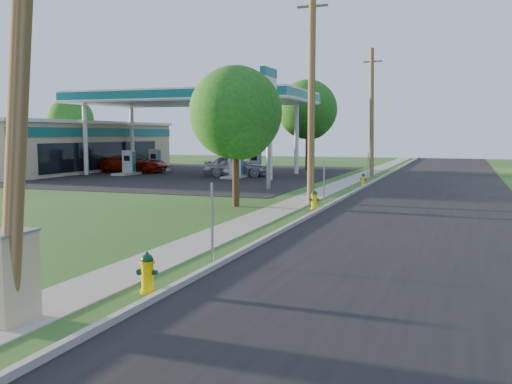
# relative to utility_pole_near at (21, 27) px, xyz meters

# --- Properties ---
(ground_plane) EXTENTS (140.00, 140.00, 0.00)m
(ground_plane) POSITION_rel_utility_pole_near_xyz_m (0.60, 1.00, -4.80)
(ground_plane) COLOR #245318
(ground_plane) RESTS_ON ground
(road) EXTENTS (8.00, 120.00, 0.02)m
(road) POSITION_rel_utility_pole_near_xyz_m (5.10, 11.00, -4.79)
(road) COLOR black
(road) RESTS_ON ground
(curb) EXTENTS (0.15, 120.00, 0.15)m
(curb) POSITION_rel_utility_pole_near_xyz_m (1.10, 11.00, -4.73)
(curb) COLOR #9C9A90
(curb) RESTS_ON ground
(sidewalk) EXTENTS (1.50, 120.00, 0.03)m
(sidewalk) POSITION_rel_utility_pole_near_xyz_m (-0.65, 11.00, -4.79)
(sidewalk) COLOR gray
(sidewalk) RESTS_ON ground
(forecourt) EXTENTS (26.00, 28.00, 0.02)m
(forecourt) POSITION_rel_utility_pole_near_xyz_m (-15.40, 33.00, -4.79)
(forecourt) COLOR black
(forecourt) RESTS_ON ground
(utility_pole_near) EXTENTS (1.40, 0.32, 9.48)m
(utility_pole_near) POSITION_rel_utility_pole_near_xyz_m (0.00, 0.00, 0.00)
(utility_pole_near) COLOR brown
(utility_pole_near) RESTS_ON ground
(utility_pole_mid) EXTENTS (1.40, 0.32, 9.80)m
(utility_pole_mid) POSITION_rel_utility_pole_near_xyz_m (-0.00, 18.00, 0.15)
(utility_pole_mid) COLOR brown
(utility_pole_mid) RESTS_ON ground
(utility_pole_far) EXTENTS (1.40, 0.32, 9.50)m
(utility_pole_far) POSITION_rel_utility_pole_near_xyz_m (-0.00, 36.00, 0.00)
(utility_pole_far) COLOR brown
(utility_pole_far) RESTS_ON ground
(sign_post_near) EXTENTS (0.05, 0.04, 2.00)m
(sign_post_near) POSITION_rel_utility_pole_near_xyz_m (0.85, 5.20, -3.80)
(sign_post_near) COLOR gray
(sign_post_near) RESTS_ON ground
(sign_post_mid) EXTENTS (0.05, 0.04, 2.00)m
(sign_post_mid) POSITION_rel_utility_pole_near_xyz_m (0.85, 17.00, -3.80)
(sign_post_mid) COLOR gray
(sign_post_mid) RESTS_ON ground
(sign_post_far) EXTENTS (0.05, 0.04, 2.00)m
(sign_post_far) POSITION_rel_utility_pole_near_xyz_m (0.85, 29.20, -3.80)
(sign_post_far) COLOR gray
(sign_post_far) RESTS_ON ground
(gas_canopy) EXTENTS (18.18, 9.18, 6.40)m
(gas_canopy) POSITION_rel_utility_pole_near_xyz_m (-13.40, 33.00, 1.09)
(gas_canopy) COLOR silver
(gas_canopy) RESTS_ON ground
(fuel_pump_nw) EXTENTS (1.20, 3.20, 1.90)m
(fuel_pump_nw) POSITION_rel_utility_pole_near_xyz_m (-17.90, 31.00, -4.08)
(fuel_pump_nw) COLOR #9C9A90
(fuel_pump_nw) RESTS_ON ground
(fuel_pump_ne) EXTENTS (1.20, 3.20, 1.90)m
(fuel_pump_ne) POSITION_rel_utility_pole_near_xyz_m (-8.90, 31.00, -4.08)
(fuel_pump_ne) COLOR #9C9A90
(fuel_pump_ne) RESTS_ON ground
(fuel_pump_sw) EXTENTS (1.20, 3.20, 1.90)m
(fuel_pump_sw) POSITION_rel_utility_pole_near_xyz_m (-17.90, 35.00, -4.08)
(fuel_pump_sw) COLOR #9C9A90
(fuel_pump_sw) RESTS_ON ground
(fuel_pump_se) EXTENTS (1.20, 3.20, 1.90)m
(fuel_pump_se) POSITION_rel_utility_pole_near_xyz_m (-8.90, 35.00, -4.08)
(fuel_pump_se) COLOR #9C9A90
(fuel_pump_se) RESTS_ON ground
(convenience_store) EXTENTS (10.40, 22.40, 4.25)m
(convenience_store) POSITION_rel_utility_pole_near_xyz_m (-26.38, 33.00, -2.67)
(convenience_store) COLOR tan
(convenience_store) RESTS_ON ground
(price_pylon) EXTENTS (0.34, 2.04, 6.85)m
(price_pylon) POSITION_rel_utility_pole_near_xyz_m (-3.90, 23.50, 0.63)
(price_pylon) COLOR gray
(price_pylon) RESTS_ON ground
(tree_verge) EXTENTS (4.02, 4.02, 6.09)m
(tree_verge) POSITION_rel_utility_pole_near_xyz_m (-2.69, 15.69, -0.88)
(tree_verge) COLOR #3A2315
(tree_verge) RESTS_ON ground
(tree_lot) EXTENTS (5.24, 5.24, 7.95)m
(tree_lot) POSITION_rel_utility_pole_near_xyz_m (-6.42, 41.87, 0.31)
(tree_lot) COLOR #3A2315
(tree_lot) RESTS_ON ground
(tree_back) EXTENTS (4.54, 4.54, 6.88)m
(tree_back) POSITION_rel_utility_pole_near_xyz_m (-30.59, 40.57, -0.38)
(tree_back) COLOR #3A2315
(tree_back) RESTS_ON ground
(hydrant_near) EXTENTS (0.43, 0.38, 0.83)m
(hydrant_near) POSITION_rel_utility_pole_near_xyz_m (0.65, 2.49, -4.40)
(hydrant_near) COLOR #F1C203
(hydrant_near) RESTS_ON ground
(hydrant_mid) EXTENTS (0.43, 0.38, 0.83)m
(hydrant_mid) POSITION_rel_utility_pole_near_xyz_m (0.69, 15.93, -4.40)
(hydrant_mid) COLOR yellow
(hydrant_mid) RESTS_ON ground
(hydrant_far) EXTENTS (0.39, 0.35, 0.75)m
(hydrant_far) POSITION_rel_utility_pole_near_xyz_m (0.76, 28.07, -4.44)
(hydrant_far) COLOR yellow
(hydrant_far) RESTS_ON ground
(utility_cabinet) EXTENTS (0.70, 0.91, 1.55)m
(utility_cabinet) POSITION_rel_utility_pole_near_xyz_m (-0.60, 0.12, -4.02)
(utility_cabinet) COLOR tan
(utility_cabinet) RESTS_ON ground
(car_red) EXTENTS (5.54, 2.61, 1.53)m
(car_red) POSITION_rel_utility_pole_near_xyz_m (-18.70, 33.12, -4.04)
(car_red) COLOR #720F03
(car_red) RESTS_ON ground
(car_silver) EXTENTS (5.04, 2.89, 1.62)m
(car_silver) POSITION_rel_utility_pole_near_xyz_m (-9.46, 32.30, -4.00)
(car_silver) COLOR #ACAFB3
(car_silver) RESTS_ON ground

